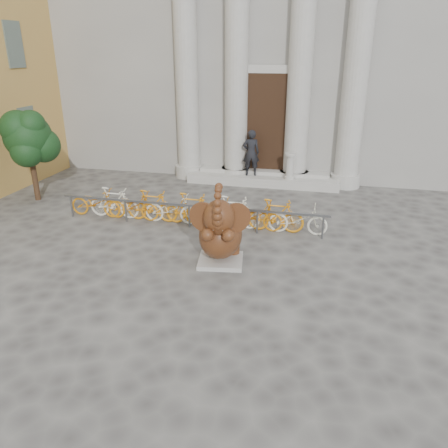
% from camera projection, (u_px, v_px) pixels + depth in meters
% --- Properties ---
extents(ground, '(80.00, 80.00, 0.00)m').
position_uv_depth(ground, '(197.00, 309.00, 9.09)').
color(ground, '#474442').
rests_on(ground, ground).
extents(classical_building, '(22.00, 10.70, 12.00)m').
position_uv_depth(classical_building, '(284.00, 28.00, 20.36)').
color(classical_building, gray).
rests_on(classical_building, ground).
extents(entrance_steps, '(6.00, 1.20, 0.36)m').
position_uv_depth(entrance_steps, '(263.00, 179.00, 17.52)').
color(entrance_steps, '#A8A59E').
rests_on(entrance_steps, ground).
extents(elephant_statue, '(1.47, 1.71, 2.21)m').
position_uv_depth(elephant_statue, '(220.00, 234.00, 10.74)').
color(elephant_statue, '#A8A59E').
rests_on(elephant_statue, ground).
extents(bike_rack, '(8.30, 0.53, 1.00)m').
position_uv_depth(bike_rack, '(192.00, 209.00, 13.34)').
color(bike_rack, slate).
rests_on(bike_rack, ground).
extents(tree, '(1.83, 1.67, 3.18)m').
position_uv_depth(tree, '(29.00, 138.00, 14.89)').
color(tree, '#332114').
rests_on(tree, ground).
extents(pedestrian, '(0.74, 0.57, 1.80)m').
position_uv_depth(pedestrian, '(251.00, 153.00, 17.12)').
color(pedestrian, black).
rests_on(pedestrian, entrance_steps).
extents(balustrade_post, '(0.41, 0.41, 1.02)m').
position_uv_depth(balustrade_post, '(290.00, 167.00, 16.78)').
color(balustrade_post, '#A8A59E').
rests_on(balustrade_post, entrance_steps).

